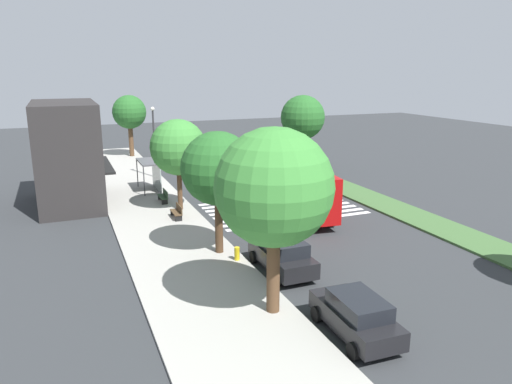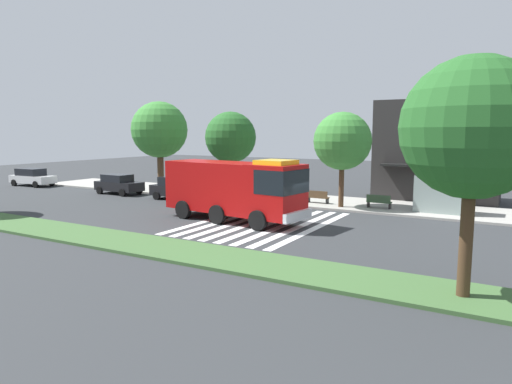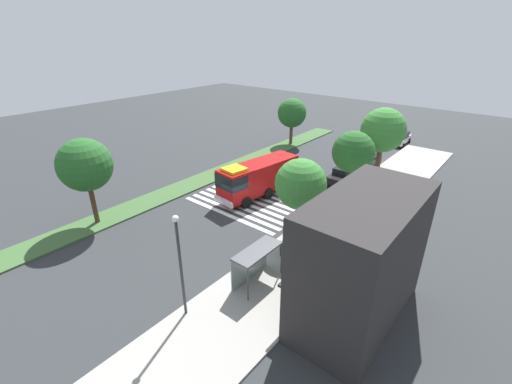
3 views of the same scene
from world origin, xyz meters
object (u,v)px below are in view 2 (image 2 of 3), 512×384
object	(u,v)px
parked_car_west	(32,177)
fire_hydrant	(212,193)
bench_near_shelter	(379,201)
sidewalk_tree_west	(230,138)
fire_truck	(237,187)
bus_stop_shelter	(444,186)
parked_car_mid	(119,184)
bench_west_of_shelter	(318,197)
parked_car_east	(179,188)
median_tree_west	(473,128)
sidewalk_tree_far_west	(160,130)
sidewalk_tree_center	(342,141)

from	to	relation	value
parked_car_west	fire_hydrant	world-z (taller)	parked_car_west
bench_near_shelter	sidewalk_tree_west	xyz separation A→B (m)	(-11.34, -0.71, 4.18)
fire_truck	bus_stop_shelter	distance (m)	12.94
parked_car_mid	fire_hydrant	bearing A→B (deg)	13.52
bench_west_of_shelter	fire_hydrant	world-z (taller)	bench_west_of_shelter
parked_car_east	bench_near_shelter	world-z (taller)	parked_car_east
parked_car_east	parked_car_west	bearing A→B (deg)	-179.66
bus_stop_shelter	median_tree_west	distance (m)	15.78
median_tree_west	fire_hydrant	size ratio (longest dim) A/B	10.45
median_tree_west	fire_hydrant	xyz separation A→B (m)	(-19.45, 13.93, -4.81)
parked_car_mid	bench_near_shelter	size ratio (longest dim) A/B	2.68
bus_stop_shelter	sidewalk_tree_far_west	size ratio (longest dim) A/B	0.46
parked_car_east	bus_stop_shelter	bearing A→B (deg)	9.28
parked_car_west	parked_car_east	bearing A→B (deg)	-2.61
bench_near_shelter	bench_west_of_shelter	distance (m)	4.40
fire_truck	bench_west_of_shelter	xyz separation A→B (m)	(1.72, 8.03, -1.43)
parked_car_east	sidewalk_tree_center	xyz separation A→B (m)	(12.30, 2.20, 3.68)
bench_near_shelter	bench_west_of_shelter	xyz separation A→B (m)	(-4.40, 0.00, 0.00)
sidewalk_tree_center	bench_west_of_shelter	bearing A→B (deg)	160.58
bus_stop_shelter	bench_near_shelter	bearing A→B (deg)	-179.44
median_tree_west	bench_west_of_shelter	bearing A→B (deg)	126.18
sidewalk_tree_far_west	sidewalk_tree_center	size ratio (longest dim) A/B	1.19
median_tree_west	sidewalk_tree_west	bearing A→B (deg)	141.29
bench_west_of_shelter	sidewalk_tree_center	bearing A→B (deg)	-19.42
fire_hydrant	fire_truck	bearing A→B (deg)	-45.69
parked_car_mid	sidewalk_tree_west	size ratio (longest dim) A/B	0.65
bus_stop_shelter	sidewalk_tree_west	bearing A→B (deg)	-177.22
parked_car_east	sidewalk_tree_far_west	xyz separation A→B (m)	(-3.76, 2.20, 4.46)
bus_stop_shelter	sidewalk_tree_west	xyz separation A→B (m)	(-15.34, -0.74, 2.88)
sidewalk_tree_far_west	sidewalk_tree_center	xyz separation A→B (m)	(16.06, 0.00, -0.78)
bench_west_of_shelter	sidewalk_tree_west	xyz separation A→B (m)	(-6.94, -0.71, 4.18)
bus_stop_shelter	bench_west_of_shelter	xyz separation A→B (m)	(-8.40, -0.04, -1.30)
bus_stop_shelter	bench_near_shelter	distance (m)	4.20
fire_truck	parked_car_mid	distance (m)	15.96
parked_car_west	median_tree_west	world-z (taller)	median_tree_west
parked_car_west	sidewalk_tree_west	distance (m)	22.03
sidewalk_tree_west	parked_car_mid	bearing A→B (deg)	-167.42
parked_car_mid	bench_west_of_shelter	distance (m)	17.04
parked_car_east	fire_truck	bearing A→B (deg)	-30.49
fire_truck	bench_near_shelter	world-z (taller)	fire_truck
sidewalk_tree_west	fire_hydrant	distance (m)	4.54
bench_west_of_shelter	sidewalk_tree_far_west	bearing A→B (deg)	-177.13
bus_stop_shelter	parked_car_east	bearing A→B (deg)	-171.06
sidewalk_tree_west	sidewalk_tree_center	world-z (taller)	sidewalk_tree_west
sidewalk_tree_west	median_tree_west	size ratio (longest dim) A/B	0.90
sidewalk_tree_center	median_tree_west	bearing A→B (deg)	-57.85
bench_near_shelter	sidewalk_tree_far_west	bearing A→B (deg)	-177.81
parked_car_west	bench_west_of_shelter	world-z (taller)	parked_car_west
sidewalk_tree_center	parked_car_west	bearing A→B (deg)	-175.87
parked_car_west	fire_hydrant	bearing A→B (deg)	2.22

